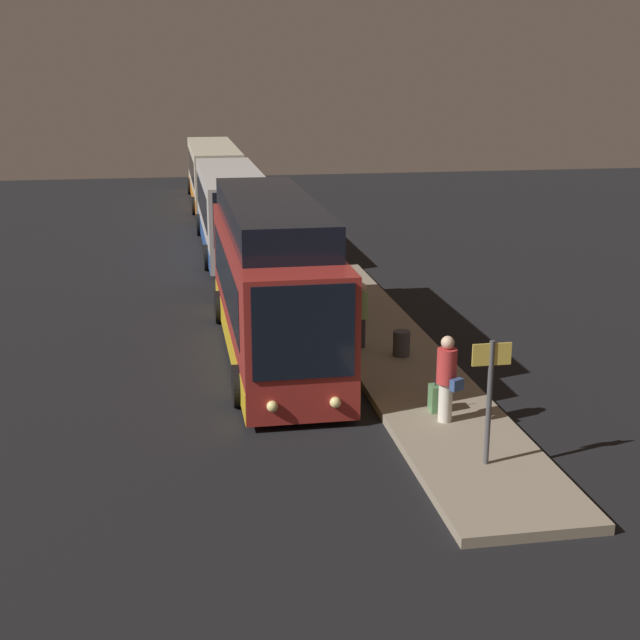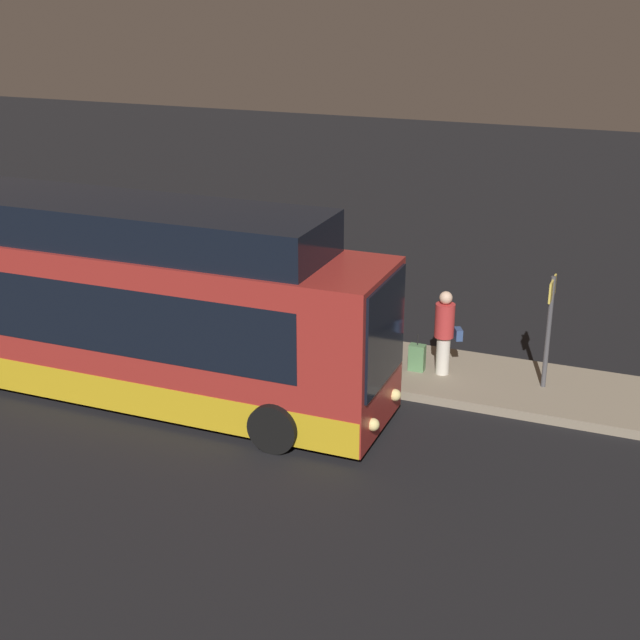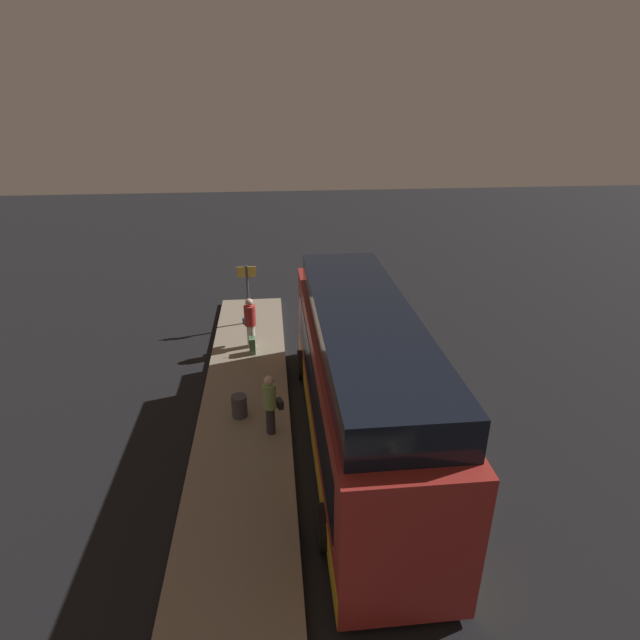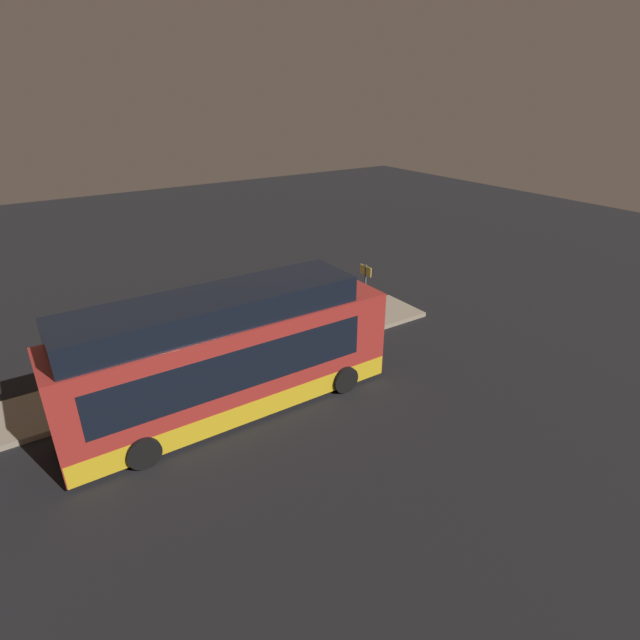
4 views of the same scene
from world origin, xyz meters
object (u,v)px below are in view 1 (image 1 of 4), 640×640
(passenger_waiting, at_px, (447,376))
(suitcase, at_px, (435,398))
(bus_third, at_px, (214,174))
(trash_bin, at_px, (401,343))
(sign_post, at_px, (490,387))
(bus_lead, at_px, (272,285))
(passenger_boarding, at_px, (361,312))
(bus_second, at_px, (232,211))

(passenger_waiting, distance_m, suitcase, 0.91)
(bus_third, distance_m, trash_bin, 28.96)
(bus_third, xyz_separation_m, sign_post, (35.29, 3.06, 0.15))
(passenger_waiting, relative_size, suitcase, 2.24)
(bus_lead, relative_size, trash_bin, 16.46)
(trash_bin, bearing_deg, passenger_waiting, -2.82)
(bus_lead, distance_m, suitcase, 6.10)
(bus_lead, bearing_deg, suitcase, 28.87)
(bus_lead, height_order, bus_third, bus_lead)
(passenger_waiting, xyz_separation_m, suitcase, (-0.57, -0.06, -0.71))
(bus_lead, bearing_deg, bus_third, 180.00)
(bus_lead, xyz_separation_m, passenger_boarding, (0.50, 2.26, -0.70))
(bus_second, xyz_separation_m, passenger_waiting, (19.90, 2.93, -0.41))
(bus_lead, relative_size, sign_post, 4.44)
(passenger_waiting, distance_m, trash_bin, 4.47)
(passenger_waiting, distance_m, sign_post, 2.18)
(bus_third, bearing_deg, passenger_boarding, 4.62)
(bus_lead, distance_m, trash_bin, 3.68)
(bus_lead, height_order, passenger_waiting, bus_lead)
(bus_lead, bearing_deg, sign_post, 21.21)
(sign_post, xyz_separation_m, trash_bin, (-6.53, 0.09, -1.20))
(bus_lead, height_order, trash_bin, bus_lead)
(passenger_boarding, distance_m, trash_bin, 1.39)
(passenger_boarding, distance_m, suitcase, 4.79)
(bus_third, bearing_deg, bus_second, -0.00)
(trash_bin, bearing_deg, bus_third, -173.75)
(bus_second, relative_size, sign_post, 4.65)
(trash_bin, bearing_deg, bus_second, -168.51)
(bus_third, xyz_separation_m, passenger_boarding, (27.91, 2.26, -0.41))
(suitcase, bearing_deg, trash_bin, 175.87)
(bus_third, xyz_separation_m, passenger_waiting, (33.18, 2.93, -0.37))
(sign_post, relative_size, trash_bin, 3.70)
(passenger_waiting, height_order, sign_post, sign_post)
(suitcase, height_order, sign_post, sign_post)
(bus_second, height_order, passenger_waiting, bus_second)
(sign_post, bearing_deg, bus_second, -172.09)
(bus_second, height_order, passenger_boarding, bus_second)
(suitcase, bearing_deg, bus_third, -174.97)
(bus_lead, xyz_separation_m, sign_post, (7.89, 3.06, -0.14))
(suitcase, bearing_deg, bus_lead, -151.13)
(bus_second, xyz_separation_m, bus_third, (-13.28, 0.00, -0.04))
(passenger_boarding, height_order, trash_bin, passenger_boarding)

